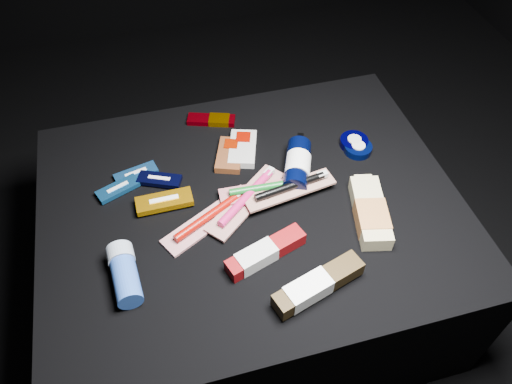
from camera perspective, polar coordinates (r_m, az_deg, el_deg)
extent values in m
plane|color=black|center=(1.51, -0.46, -10.92)|extent=(3.00, 3.00, 0.00)
cube|color=black|center=(1.34, -0.51, -6.63)|extent=(0.98, 0.78, 0.40)
cube|color=#2367B4|center=(1.26, -13.54, 2.01)|extent=(0.11, 0.06, 0.01)
cube|color=silver|center=(1.26, -13.54, 2.04)|extent=(0.05, 0.02, 0.01)
cube|color=#1A5E9E|center=(1.24, -15.47, 0.36)|extent=(0.11, 0.07, 0.01)
cube|color=beige|center=(1.24, -15.48, 0.39)|extent=(0.05, 0.03, 0.01)
cube|color=black|center=(1.23, -10.97, 1.39)|extent=(0.11, 0.08, 0.01)
cube|color=silver|center=(1.23, -10.98, 1.42)|extent=(0.05, 0.03, 0.01)
cube|color=orange|center=(1.18, -10.42, -1.06)|extent=(0.13, 0.05, 0.02)
cube|color=silver|center=(1.18, -10.43, -1.03)|extent=(0.07, 0.01, 0.02)
cube|color=#5A2E15|center=(1.27, -3.01, 4.25)|extent=(0.10, 0.13, 0.02)
cube|color=#651000|center=(1.29, -2.85, 5.23)|extent=(0.04, 0.04, 0.02)
cube|color=#B7B6AE|center=(1.29, -1.54, 4.98)|extent=(0.10, 0.14, 0.02)
cube|color=#6B0800|center=(1.31, -1.45, 6.01)|extent=(0.05, 0.05, 0.02)
cube|color=#6B0109|center=(1.38, -5.13, 8.21)|extent=(0.13, 0.08, 0.01)
cube|color=#AD6701|center=(1.37, -4.23, 8.21)|extent=(0.06, 0.06, 0.02)
cylinder|color=black|center=(1.22, 4.71, 3.04)|extent=(0.11, 0.16, 0.06)
cylinder|color=white|center=(1.21, 4.78, 2.93)|extent=(0.08, 0.08, 0.06)
cylinder|color=black|center=(1.28, 5.03, 5.74)|extent=(0.03, 0.03, 0.02)
cube|color=black|center=(1.30, 5.08, 6.14)|extent=(0.02, 0.03, 0.01)
cylinder|color=black|center=(1.33, 11.12, 5.60)|extent=(0.07, 0.07, 0.02)
cylinder|color=#B7B8B4|center=(1.33, 11.13, 5.64)|extent=(0.04, 0.04, 0.02)
cylinder|color=black|center=(1.31, 11.57, 4.90)|extent=(0.07, 0.07, 0.02)
cylinder|color=silver|center=(1.31, 11.58, 4.95)|extent=(0.03, 0.03, 0.02)
cube|color=beige|center=(1.16, 12.90, -2.25)|extent=(0.11, 0.20, 0.04)
cube|color=#B4733B|center=(1.15, 13.10, -2.98)|extent=(0.09, 0.10, 0.04)
cube|color=beige|center=(1.22, 12.10, 1.20)|extent=(0.05, 0.03, 0.03)
cylinder|color=#2B54AF|center=(1.05, -14.61, -9.84)|extent=(0.06, 0.11, 0.05)
cylinder|color=#8F9CAE|center=(1.09, -15.23, -6.96)|extent=(0.06, 0.04, 0.06)
cube|color=beige|center=(1.14, -5.31, -3.13)|extent=(0.24, 0.16, 0.01)
cylinder|color=#7D0A04|center=(1.13, -5.36, -2.70)|extent=(0.18, 0.11, 0.02)
cube|color=silver|center=(1.17, -1.84, -0.20)|extent=(0.03, 0.03, 0.01)
cube|color=#B9B0AC|center=(1.16, -1.14, -1.07)|extent=(0.22, 0.20, 0.01)
cylinder|color=#B21858|center=(1.15, -1.15, -0.61)|extent=(0.16, 0.14, 0.02)
cube|color=beige|center=(1.20, 1.49, 2.23)|extent=(0.03, 0.03, 0.01)
cube|color=#ACA3A1|center=(1.18, 1.15, 0.17)|extent=(0.22, 0.06, 0.01)
cylinder|color=#0D5218|center=(1.17, 1.16, 0.59)|extent=(0.18, 0.03, 0.02)
cube|color=silver|center=(1.18, 5.18, 1.27)|extent=(0.03, 0.02, 0.01)
cube|color=#ABA59F|center=(1.17, 3.85, 0.23)|extent=(0.23, 0.09, 0.01)
cylinder|color=black|center=(1.16, 3.89, 0.65)|extent=(0.18, 0.05, 0.02)
cube|color=beige|center=(1.19, 7.59, 1.95)|extent=(0.03, 0.02, 0.01)
cube|color=maroon|center=(1.07, 1.13, -6.89)|extent=(0.19, 0.10, 0.03)
cube|color=beige|center=(1.06, 0.04, -7.44)|extent=(0.10, 0.07, 0.04)
cube|color=#2F220D|center=(1.03, 7.15, -10.42)|extent=(0.21, 0.10, 0.04)
cube|color=white|center=(1.02, 5.94, -11.09)|extent=(0.11, 0.07, 0.04)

